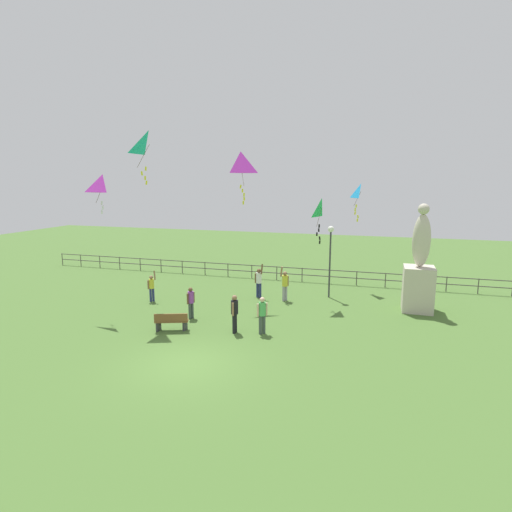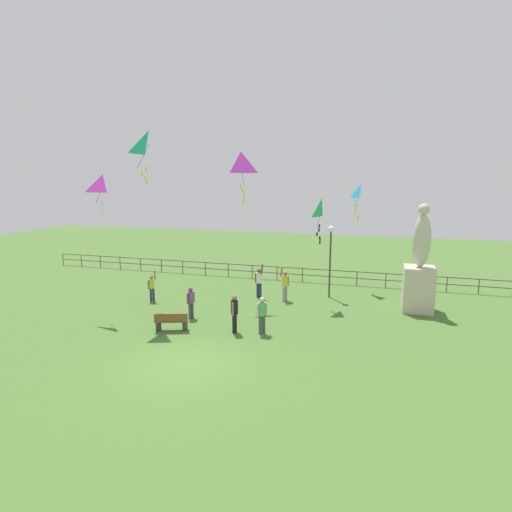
% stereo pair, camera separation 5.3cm
% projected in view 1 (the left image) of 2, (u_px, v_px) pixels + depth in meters
% --- Properties ---
extents(ground_plane, '(80.00, 80.00, 0.00)m').
position_uv_depth(ground_plane, '(186.00, 364.00, 15.35)').
color(ground_plane, '#476B2D').
extents(statue_monument, '(1.52, 1.52, 5.63)m').
position_uv_depth(statue_monument, '(419.00, 275.00, 21.39)').
color(statue_monument, beige).
rests_on(statue_monument, ground_plane).
extents(lamppost, '(0.36, 0.36, 4.22)m').
position_uv_depth(lamppost, '(330.00, 245.00, 23.68)').
color(lamppost, '#38383D').
rests_on(lamppost, ground_plane).
extents(park_bench, '(1.55, 0.90, 0.85)m').
position_uv_depth(park_bench, '(171.00, 321.00, 18.69)').
color(park_bench, brown).
rests_on(park_bench, ground_plane).
extents(person_0, '(0.42, 0.36, 1.69)m').
position_uv_depth(person_0, '(262.00, 313.00, 18.24)').
color(person_0, '#3F4C47').
rests_on(person_0, ground_plane).
extents(person_1, '(0.53, 0.37, 2.02)m').
position_uv_depth(person_1, '(259.00, 281.00, 24.02)').
color(person_1, navy).
rests_on(person_1, ground_plane).
extents(person_2, '(0.29, 0.45, 1.59)m').
position_uv_depth(person_2, '(191.00, 301.00, 20.31)').
color(person_2, '#3F4C47').
rests_on(person_2, ground_plane).
extents(person_3, '(0.47, 0.44, 2.02)m').
position_uv_depth(person_3, '(285.00, 284.00, 23.32)').
color(person_3, '#99999E').
rests_on(person_3, ground_plane).
extents(person_4, '(0.32, 0.53, 1.75)m').
position_uv_depth(person_4, '(235.00, 311.00, 18.37)').
color(person_4, black).
rests_on(person_4, ground_plane).
extents(person_5, '(0.44, 0.36, 1.78)m').
position_uv_depth(person_5, '(152.00, 286.00, 23.22)').
color(person_5, navy).
rests_on(person_5, ground_plane).
extents(kite_0, '(1.35, 1.24, 2.79)m').
position_uv_depth(kite_0, '(241.00, 166.00, 22.74)').
color(kite_0, '#B22DB2').
extents(kite_1, '(1.22, 0.89, 1.90)m').
position_uv_depth(kite_1, '(103.00, 185.00, 20.56)').
color(kite_1, '#B22DB2').
extents(kite_2, '(0.56, 0.98, 2.47)m').
position_uv_depth(kite_2, '(321.00, 210.00, 21.91)').
color(kite_2, '#1EB759').
extents(kite_3, '(1.10, 1.03, 2.42)m').
position_uv_depth(kite_3, '(149.00, 146.00, 19.35)').
color(kite_3, '#19B2B2').
extents(kite_4, '(0.82, 1.03, 2.33)m').
position_uv_depth(kite_4, '(361.00, 193.00, 25.45)').
color(kite_4, '#198CD1').
extents(waterfront_railing, '(36.06, 0.06, 0.95)m').
position_uv_depth(waterfront_railing, '(273.00, 271.00, 28.50)').
color(waterfront_railing, '#4C4742').
rests_on(waterfront_railing, ground_plane).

